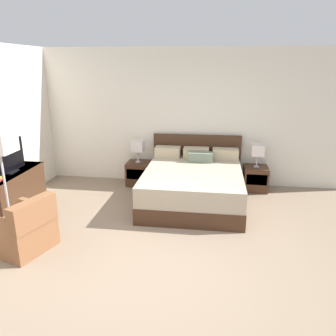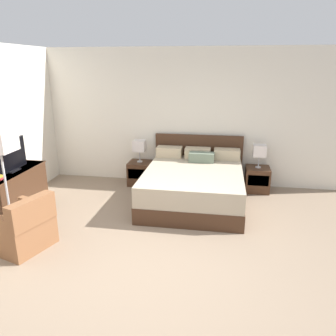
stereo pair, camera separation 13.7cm
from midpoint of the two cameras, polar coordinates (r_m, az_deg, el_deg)
ground_plane at (r=4.20m, az=-1.13°, el=-17.31°), size 9.68×9.68×0.00m
wall_back at (r=6.75m, az=3.95°, el=8.73°), size 7.04×0.06×2.74m
bed at (r=5.95m, az=5.17°, el=-2.84°), size 1.79×2.10×1.05m
nightstand_left at (r=6.86m, az=-4.30°, el=-0.86°), size 0.46×0.46×0.48m
nightstand_right at (r=6.72m, az=15.82°, el=-1.88°), size 0.46×0.46×0.48m
table_lamp_left at (r=6.70m, az=-4.41°, el=3.83°), size 0.24×0.24×0.46m
table_lamp_right at (r=6.56m, az=16.23°, el=2.88°), size 0.24×0.24×0.46m
dresser at (r=6.03m, az=-24.59°, el=-3.73°), size 0.46×1.36×0.73m
tv at (r=5.87m, az=-25.23°, el=1.84°), size 0.18×0.81×0.52m
armchair_by_window at (r=4.88m, az=-23.27°, el=-9.66°), size 0.87×0.86×0.76m
floor_lamp at (r=5.11m, az=-26.56°, el=3.29°), size 0.38×0.38×1.53m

